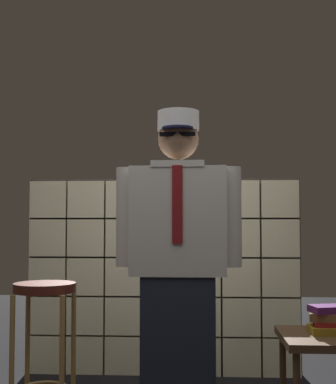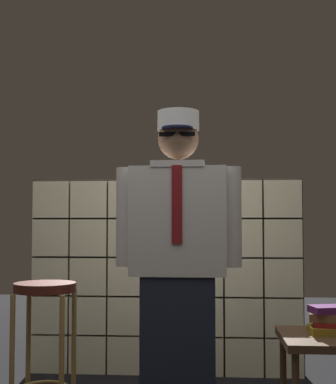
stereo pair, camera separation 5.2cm
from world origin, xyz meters
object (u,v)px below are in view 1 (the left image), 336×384
object	(u,v)px
side_table	(332,350)
book_stack	(334,320)
standing_person	(178,262)

from	to	relation	value
side_table	book_stack	xyz separation A→B (m)	(0.02, 0.04, 0.15)
standing_person	side_table	world-z (taller)	standing_person
standing_person	book_stack	size ratio (longest dim) A/B	6.36
standing_person	book_stack	world-z (taller)	standing_person
standing_person	side_table	distance (m)	0.92
side_table	book_stack	world-z (taller)	book_stack
side_table	book_stack	bearing A→B (deg)	61.67
standing_person	book_stack	xyz separation A→B (m)	(0.82, -0.13, -0.29)
standing_person	book_stack	bearing A→B (deg)	-8.25
standing_person	side_table	size ratio (longest dim) A/B	3.12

